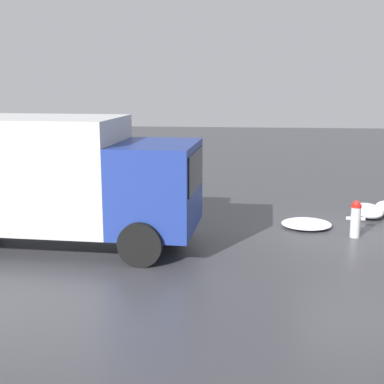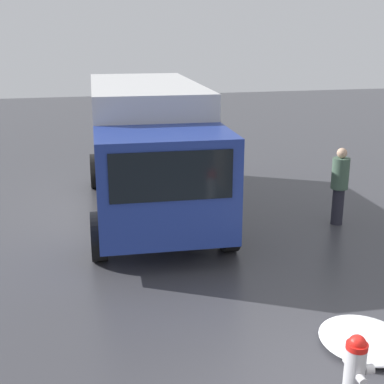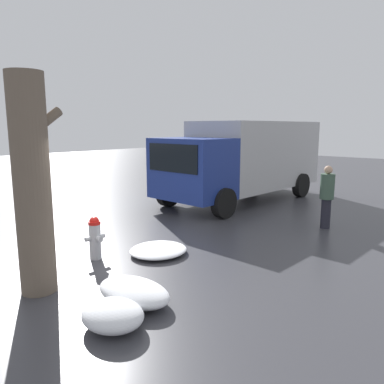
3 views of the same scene
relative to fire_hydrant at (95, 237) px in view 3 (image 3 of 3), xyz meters
name	(u,v)px [view 3 (image 3 of 3)]	position (x,y,z in m)	size (l,w,h in m)	color
ground_plane	(96,259)	(0.00, 0.00, -0.45)	(60.00, 60.00, 0.00)	#38383D
fire_hydrant	(95,237)	(0.00, 0.00, 0.00)	(0.43, 0.34, 0.88)	#B7B7BC
tree_trunk	(33,185)	(-1.49, -0.58, 1.30)	(0.86, 0.56, 3.48)	#6B5B4C
delivery_truck	(245,157)	(7.28, 1.13, 1.11)	(7.10, 2.95, 2.84)	navy
pedestrian	(327,194)	(5.37, -2.64, 0.45)	(0.36, 0.36, 1.67)	#23232D
snow_pile_by_hydrant	(158,250)	(1.04, -0.76, -0.36)	(1.25, 1.16, 0.18)	white
snow_pile_curbside	(134,292)	(-0.74, -2.04, -0.29)	(0.81, 1.34, 0.32)	white
snow_pile_by_tree	(113,315)	(-1.42, -2.41, -0.28)	(0.77, 0.91, 0.35)	white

